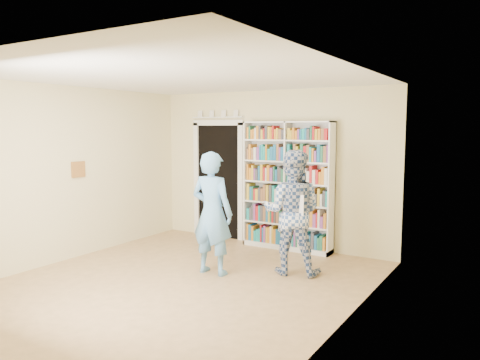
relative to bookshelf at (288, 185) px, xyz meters
name	(u,v)px	position (x,y,z in m)	size (l,w,h in m)	color
floor	(182,283)	(-0.40, -2.34, -1.09)	(5.00, 5.00, 0.00)	#987449
ceiling	(180,77)	(-0.40, -2.34, 1.61)	(5.00, 5.00, 0.00)	white
wall_back	(271,168)	(-0.40, 0.16, 0.26)	(4.50, 4.50, 0.00)	beige
wall_left	(67,174)	(-2.65, -2.34, 0.26)	(5.00, 5.00, 0.00)	beige
wall_right	(350,195)	(1.85, -2.34, 0.26)	(5.00, 5.00, 0.00)	beige
bookshelf	(288,185)	(0.00, 0.00, 0.00)	(1.57, 0.30, 2.16)	white
doorway	(218,175)	(-1.50, 0.13, 0.09)	(1.10, 0.08, 2.43)	black
wall_art	(78,169)	(-2.63, -2.14, 0.31)	(0.03, 0.25, 0.25)	brown
man_blue	(212,213)	(-0.31, -1.78, -0.23)	(0.63, 0.41, 1.73)	#609ED5
man_plaid	(292,212)	(0.64, -1.18, -0.22)	(0.85, 0.66, 1.75)	navy
paper_sheet	(297,205)	(0.79, -1.34, -0.08)	(0.21, 0.01, 0.30)	white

